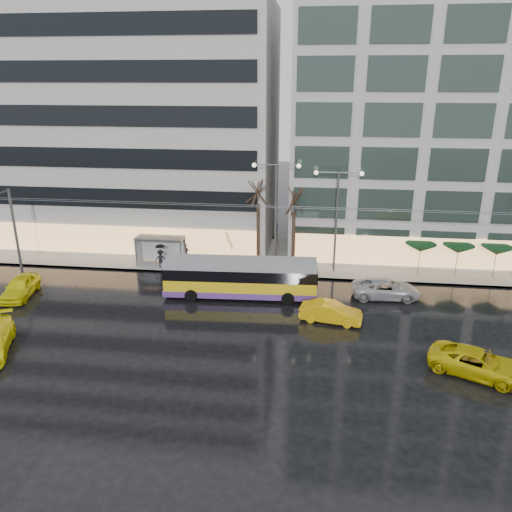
% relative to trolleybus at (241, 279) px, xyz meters
% --- Properties ---
extents(ground, '(140.00, 140.00, 0.00)m').
position_rel_trolleybus_xyz_m(ground, '(0.09, -4.92, -1.43)').
color(ground, black).
rests_on(ground, ground).
extents(sidewalk, '(80.00, 10.00, 0.15)m').
position_rel_trolleybus_xyz_m(sidewalk, '(2.09, 9.08, -1.35)').
color(sidewalk, gray).
rests_on(sidewalk, ground).
extents(kerb, '(80.00, 0.10, 0.15)m').
position_rel_trolleybus_xyz_m(kerb, '(2.09, 4.13, -1.35)').
color(kerb, slate).
rests_on(kerb, ground).
extents(building_left, '(34.00, 14.00, 22.00)m').
position_rel_trolleybus_xyz_m(building_left, '(-15.91, 14.08, 9.72)').
color(building_left, '#AFACA7').
rests_on(building_left, sidewalk).
extents(building_right, '(32.00, 14.00, 25.00)m').
position_rel_trolleybus_xyz_m(building_right, '(19.09, 14.08, 11.22)').
color(building_right, '#AFACA7').
rests_on(building_right, sidewalk).
extents(trolleybus, '(11.49, 4.60, 5.28)m').
position_rel_trolleybus_xyz_m(trolleybus, '(0.00, 0.00, 0.00)').
color(trolleybus, gold).
rests_on(trolleybus, ground).
extents(catenary, '(42.24, 5.12, 7.00)m').
position_rel_trolleybus_xyz_m(catenary, '(1.09, 3.02, 2.82)').
color(catenary, '#595B60').
rests_on(catenary, ground).
extents(bus_shelter, '(4.20, 1.60, 2.51)m').
position_rel_trolleybus_xyz_m(bus_shelter, '(-8.30, 5.77, 0.53)').
color(bus_shelter, '#595B60').
rests_on(bus_shelter, sidewalk).
extents(street_lamp_near, '(3.96, 0.36, 9.03)m').
position_rel_trolleybus_xyz_m(street_lamp_near, '(2.09, 5.88, 4.56)').
color(street_lamp_near, '#595B60').
rests_on(street_lamp_near, sidewalk).
extents(street_lamp_far, '(3.96, 0.36, 8.53)m').
position_rel_trolleybus_xyz_m(street_lamp_far, '(7.09, 5.88, 4.28)').
color(street_lamp_far, '#595B60').
rests_on(street_lamp_far, sidewalk).
extents(tree_a, '(3.20, 3.20, 8.40)m').
position_rel_trolleybus_xyz_m(tree_a, '(0.59, 6.08, 5.66)').
color(tree_a, black).
rests_on(tree_a, sidewalk).
extents(tree_b, '(3.20, 3.20, 7.70)m').
position_rel_trolleybus_xyz_m(tree_b, '(3.59, 6.28, 4.97)').
color(tree_b, black).
rests_on(tree_b, sidewalk).
extents(parasol_a, '(2.50, 2.50, 2.65)m').
position_rel_trolleybus_xyz_m(parasol_a, '(14.09, 6.08, 1.02)').
color(parasol_a, '#595B60').
rests_on(parasol_a, sidewalk).
extents(parasol_b, '(2.50, 2.50, 2.65)m').
position_rel_trolleybus_xyz_m(parasol_b, '(17.09, 6.08, 1.02)').
color(parasol_b, '#595B60').
rests_on(parasol_b, sidewalk).
extents(parasol_c, '(2.50, 2.50, 2.65)m').
position_rel_trolleybus_xyz_m(parasol_c, '(20.09, 6.08, 1.02)').
color(parasol_c, '#595B60').
rests_on(parasol_c, sidewalk).
extents(taxi_a, '(2.59, 4.77, 1.54)m').
position_rel_trolleybus_xyz_m(taxi_a, '(-16.55, -2.00, -0.66)').
color(taxi_a, yellow).
rests_on(taxi_a, ground).
extents(taxi_b, '(4.38, 2.15, 1.38)m').
position_rel_trolleybus_xyz_m(taxi_b, '(6.68, -3.32, -0.74)').
color(taxi_b, '#F0B50C').
rests_on(taxi_b, ground).
extents(taxi_c, '(5.71, 4.39, 1.44)m').
position_rel_trolleybus_xyz_m(taxi_c, '(14.66, -8.81, -0.71)').
color(taxi_c, '#D0BB0A').
rests_on(taxi_c, ground).
extents(sedan_silver, '(5.16, 2.61, 1.40)m').
position_rel_trolleybus_xyz_m(sedan_silver, '(10.85, 1.18, -0.73)').
color(sedan_silver, '#AFAEB3').
rests_on(sedan_silver, ground).
extents(pedestrian_a, '(1.18, 1.19, 2.19)m').
position_rel_trolleybus_xyz_m(pedestrian_a, '(-7.97, 6.53, 0.17)').
color(pedestrian_a, black).
rests_on(pedestrian_a, sidewalk).
extents(pedestrian_b, '(0.90, 0.77, 1.62)m').
position_rel_trolleybus_xyz_m(pedestrian_b, '(-6.09, 6.74, -0.47)').
color(pedestrian_b, black).
rests_on(pedestrian_b, sidewalk).
extents(pedestrian_c, '(1.12, 0.98, 2.11)m').
position_rel_trolleybus_xyz_m(pedestrian_c, '(-7.75, 4.90, -0.16)').
color(pedestrian_c, black).
rests_on(pedestrian_c, sidewalk).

